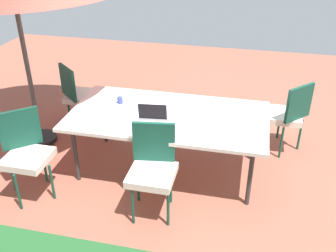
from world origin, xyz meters
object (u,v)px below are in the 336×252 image
Objects in this scene: chair_north at (153,166)px; chair_southeast at (79,93)px; chair_southwest at (287,113)px; laptop at (154,114)px; cup at (120,100)px; dining_table at (168,118)px; chair_northeast at (25,151)px.

chair_north is 2.11m from chair_southeast.
chair_southwest is 1.00× the size of chair_southeast.
chair_southwest is 1.80m from laptop.
chair_north is (1.39, 1.53, 0.00)m from chair_southwest.
cup is at bearing 117.13° from chair_north.
chair_southwest is 2.15m from cup.
chair_southeast is 1.60m from laptop.
chair_north reaches higher than dining_table.
chair_north is 1.42m from chair_northeast.
dining_table is 0.67m from cup.
cup is (0.65, -0.92, 0.25)m from chair_north.
chair_northeast is (2.81, 1.56, 0.00)m from chair_southwest.
chair_northeast is 1.00× the size of chair_southeast.
chair_northeast is (1.41, 0.78, -0.17)m from dining_table.
dining_table is 28.24× the size of cup.
chair_southeast is at bearing -46.24° from chair_southwest.
chair_northeast reaches higher than laptop.
chair_northeast is (1.42, 0.03, 0.00)m from chair_north.
chair_north is at bearing 90.84° from dining_table.
chair_southwest and chair_southeast have the same top height.
chair_north is at bearing 125.33° from cup.
cup is (-0.83, 0.58, 0.25)m from chair_southeast.
chair_southeast is (0.06, -1.53, 0.00)m from chair_northeast.
chair_southwest is 2.87m from chair_southeast.
chair_southeast is at bearing 126.44° from chair_north.
chair_southwest is at bearing -156.56° from laptop.
laptop is 0.57m from cup.
chair_north is 1.00× the size of chair_northeast.
chair_north and chair_southeast have the same top height.
dining_table is 1.62m from chair_northeast.
chair_northeast is at bearing 21.24° from laptop.
chair_northeast is 1.25m from cup.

